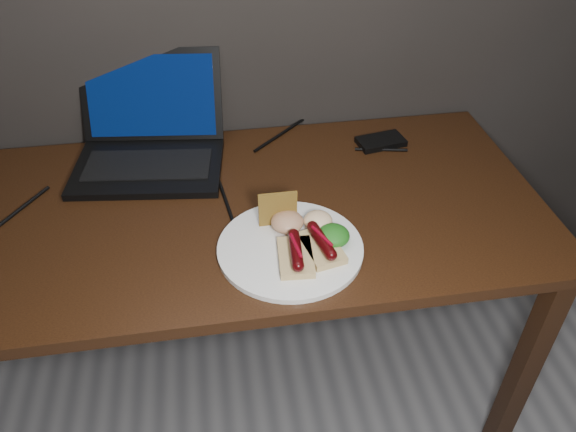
# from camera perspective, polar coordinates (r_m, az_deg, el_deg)

# --- Properties ---
(desk) EXTENTS (1.40, 0.70, 0.75)m
(desk) POSITION_cam_1_polar(r_m,az_deg,el_deg) (1.38, -4.00, -1.79)
(desk) COLOR #371E0D
(desk) RESTS_ON ground
(laptop) EXTENTS (0.41, 0.38, 0.25)m
(laptop) POSITION_cam_1_polar(r_m,az_deg,el_deg) (1.50, -13.89, 7.48)
(laptop) COLOR black
(laptop) RESTS_ON desk
(hard_drive) EXTENTS (0.14, 0.09, 0.02)m
(hard_drive) POSITION_cam_1_polar(r_m,az_deg,el_deg) (1.56, 9.41, 7.47)
(hard_drive) COLOR black
(hard_drive) RESTS_ON desk
(desk_cables) EXTENTS (1.03, 0.46, 0.01)m
(desk_cables) POSITION_cam_1_polar(r_m,az_deg,el_deg) (1.44, -6.56, 4.49)
(desk_cables) COLOR black
(desk_cables) RESTS_ON desk
(plate) EXTENTS (0.34, 0.34, 0.01)m
(plate) POSITION_cam_1_polar(r_m,az_deg,el_deg) (1.20, 0.23, -3.27)
(plate) COLOR white
(plate) RESTS_ON desk
(bread_sausage_center) EXTENTS (0.08, 0.12, 0.04)m
(bread_sausage_center) POSITION_cam_1_polar(r_m,az_deg,el_deg) (1.15, 0.79, -3.88)
(bread_sausage_center) COLOR #E0C183
(bread_sausage_center) RESTS_ON plate
(bread_sausage_right) EXTENTS (0.09, 0.13, 0.04)m
(bread_sausage_right) POSITION_cam_1_polar(r_m,az_deg,el_deg) (1.17, 3.42, -2.91)
(bread_sausage_right) COLOR #E0C183
(bread_sausage_right) RESTS_ON plate
(crispbread) EXTENTS (0.09, 0.01, 0.08)m
(crispbread) POSITION_cam_1_polar(r_m,az_deg,el_deg) (1.22, -1.04, 0.73)
(crispbread) COLOR olive
(crispbread) RESTS_ON plate
(salad_greens) EXTENTS (0.07, 0.07, 0.04)m
(salad_greens) POSITION_cam_1_polar(r_m,az_deg,el_deg) (1.19, 4.64, -1.99)
(salad_greens) COLOR #135010
(salad_greens) RESTS_ON plate
(salsa_mound) EXTENTS (0.07, 0.07, 0.04)m
(salsa_mound) POSITION_cam_1_polar(r_m,az_deg,el_deg) (1.22, -0.08, -0.59)
(salsa_mound) COLOR maroon
(salsa_mound) RESTS_ON plate
(coleslaw_mound) EXTENTS (0.06, 0.06, 0.04)m
(coleslaw_mound) POSITION_cam_1_polar(r_m,az_deg,el_deg) (1.23, 3.08, -0.49)
(coleslaw_mound) COLOR white
(coleslaw_mound) RESTS_ON plate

